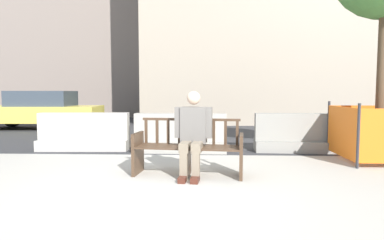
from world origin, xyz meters
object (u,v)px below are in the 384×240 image
seated_person (193,132)px  construction_fence (379,132)px  street_bench (189,150)px  jersey_barrier_centre (181,136)px  car_taxi_near (39,110)px  jersey_barrier_right (301,136)px  jersey_barrier_left (84,135)px

seated_person → construction_fence: 3.75m
street_bench → jersey_barrier_centre: size_ratio=0.86×
seated_person → street_bench: bearing=136.3°
jersey_barrier_centre → construction_fence: bearing=-12.4°
construction_fence → car_taxi_near: 10.68m
street_bench → car_taxi_near: size_ratio=0.40×
street_bench → seated_person: 0.31m
construction_fence → car_taxi_near: car_taxi_near is taller
jersey_barrier_right → car_taxi_near: 9.15m
street_bench → seated_person: (0.07, -0.07, 0.29)m
jersey_barrier_centre → street_bench: bearing=-82.5°
street_bench → jersey_barrier_left: bearing=137.1°
seated_person → jersey_barrier_centre: bearing=99.0°
street_bench → jersey_barrier_left: (-2.48, 2.30, -0.06)m
jersey_barrier_centre → jersey_barrier_left: 2.21m
street_bench → construction_fence: 3.79m
jersey_barrier_left → car_taxi_near: 5.40m
jersey_barrier_right → construction_fence: size_ratio=1.39×
car_taxi_near → jersey_barrier_left: bearing=-53.8°
street_bench → construction_fence: size_ratio=1.19×
seated_person → construction_fence: seated_person is taller
street_bench → jersey_barrier_right: bearing=43.6°
seated_person → jersey_barrier_right: bearing=45.3°
seated_person → car_taxi_near: (-5.73, 6.71, -0.02)m
street_bench → jersey_barrier_centre: bearing=97.5°
seated_person → jersey_barrier_centre: size_ratio=0.65×
car_taxi_near → street_bench: bearing=-49.6°
seated_person → construction_fence: bearing=21.0°
seated_person → jersey_barrier_left: 3.49m
jersey_barrier_centre → jersey_barrier_right: bearing=2.9°
street_bench → seated_person: size_ratio=1.32×
street_bench → seated_person: seated_person is taller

